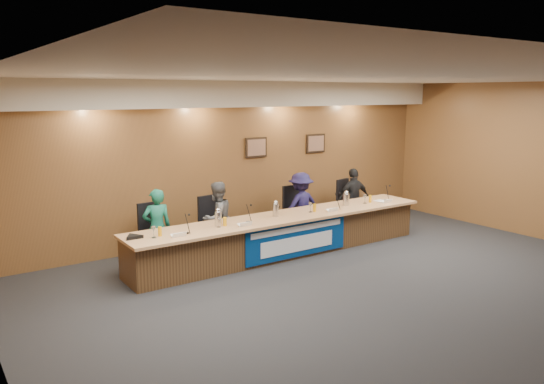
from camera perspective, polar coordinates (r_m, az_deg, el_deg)
The scene contains 40 objects.
floor at distance 8.29m, azimuth 11.20°, elevation -10.63°, with size 10.00×10.00×0.00m, color black.
ceiling at distance 7.74m, azimuth 12.07°, elevation 12.06°, with size 10.00×8.00×0.04m, color silver.
wall_back at distance 10.98m, azimuth -3.57°, elevation 3.40°, with size 10.00×0.04×3.20m, color brown.
soffit at distance 10.68m, azimuth -2.95°, elevation 10.47°, with size 10.00×0.50×0.50m, color beige.
dais_body at distance 9.91m, azimuth 1.30°, elevation -4.75°, with size 6.00×0.80×0.70m, color #4B311A.
dais_top at distance 9.77m, azimuth 1.48°, elevation -2.69°, with size 6.10×0.95×0.05m, color tan.
banner at distance 9.58m, azimuth 2.76°, elevation -5.11°, with size 2.20×0.02×0.65m, color navy.
banner_text_upper at distance 9.51m, azimuth 2.81°, elevation -3.97°, with size 2.00×0.01×0.10m, color silver.
banner_text_lower at distance 9.59m, azimuth 2.80°, elevation -5.59°, with size 1.60×0.01×0.28m, color silver.
wall_photo_left at distance 11.13m, azimuth -1.73°, elevation 4.82°, with size 0.52×0.04×0.42m, color black.
wall_photo_right at distance 12.07m, azimuth 4.70°, elevation 5.24°, with size 0.52×0.04×0.42m, color black.
panelist_a at distance 9.39m, azimuth -12.26°, elevation -3.77°, with size 0.50×0.33×1.36m, color #145C48.
panelist_b at distance 9.87m, azimuth -5.92°, elevation -2.84°, with size 0.67×0.52×1.37m, color #4F5155.
panelist_c at distance 10.91m, azimuth 3.11°, elevation -1.49°, with size 0.89×0.51×1.38m, color #18143D.
panelist_d at distance 11.85m, azimuth 8.77°, elevation -0.70°, with size 0.79×0.33×1.35m, color black.
office_chair_a at distance 9.53m, azimuth -12.44°, elevation -4.82°, with size 0.48×0.48×0.08m, color black.
office_chair_b at distance 10.01m, azimuth -6.17°, elevation -3.88°, with size 0.48×0.48×0.08m, color black.
office_chair_c at distance 11.03m, azimuth 2.78°, elevation -2.46°, with size 0.48×0.48×0.08m, color black.
office_chair_d at distance 11.96m, azimuth 8.41°, elevation -1.53°, with size 0.48×0.48×0.08m, color black.
nameplate_a at distance 8.44m, azimuth -9.92°, elevation -4.50°, with size 0.24×0.06×0.09m, color white.
microphone_a at distance 8.64m, azimuth -9.15°, elevation -4.37°, with size 0.07×0.07×0.02m, color black.
juice_glass_a at distance 8.56m, azimuth -11.97°, elevation -4.17°, with size 0.06×0.06×0.15m, color orange.
water_glass_a at distance 8.47m, azimuth -12.61°, elevation -4.25°, with size 0.08×0.08×0.18m, color silver.
nameplate_b at distance 8.99m, azimuth -2.83°, elevation -3.43°, with size 0.24×0.06×0.09m, color white.
microphone_b at distance 9.25m, azimuth -2.60°, elevation -3.25°, with size 0.07×0.07×0.02m, color black.
juice_glass_b at distance 9.04m, azimuth -5.09°, elevation -3.19°, with size 0.06×0.06×0.15m, color orange.
water_glass_b at distance 8.96m, azimuth -5.75°, elevation -3.22°, with size 0.08×0.08×0.18m, color silver.
nameplate_c at distance 10.14m, azimuth 6.64°, elevation -1.86°, with size 0.24×0.06×0.09m, color white.
microphone_c at distance 10.37m, azimuth 6.91°, elevation -1.79°, with size 0.07×0.07×0.02m, color black.
juice_glass_c at distance 10.11m, azimuth 4.60°, elevation -1.69°, with size 0.06×0.06×0.15m, color orange.
water_glass_c at distance 10.04m, azimuth 4.16°, elevation -1.69°, with size 0.08×0.08×0.18m, color silver.
nameplate_d at distance 11.14m, azimuth 12.36°, elevation -0.91°, with size 0.24×0.06×0.09m, color white.
microphone_d at distance 11.37m, azimuth 12.14°, elevation -0.86°, with size 0.07×0.07×0.02m, color black.
juice_glass_d at distance 11.10m, azimuth 10.51°, elevation -0.73°, with size 0.06×0.06×0.15m, color orange.
water_glass_d at distance 10.97m, azimuth 9.97°, elevation -0.77°, with size 0.08×0.08×0.18m, color silver.
carafe_left at distance 9.00m, azimuth -5.81°, elevation -2.91°, with size 0.12×0.12×0.26m, color silver.
carafe_mid at distance 9.67m, azimuth 0.39°, elevation -1.96°, with size 0.11×0.11×0.24m, color silver.
carafe_right at distance 10.72m, azimuth 7.97°, elevation -0.82°, with size 0.13×0.13×0.23m, color silver.
speakerphone at distance 8.53m, azimuth -14.70°, elevation -4.68°, with size 0.32×0.32×0.05m, color black.
paper_stack at distance 11.28m, azimuth 11.75°, elevation -0.97°, with size 0.22×0.30×0.01m, color white.
Camera 1 is at (-5.59, -5.35, 2.98)m, focal length 35.00 mm.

